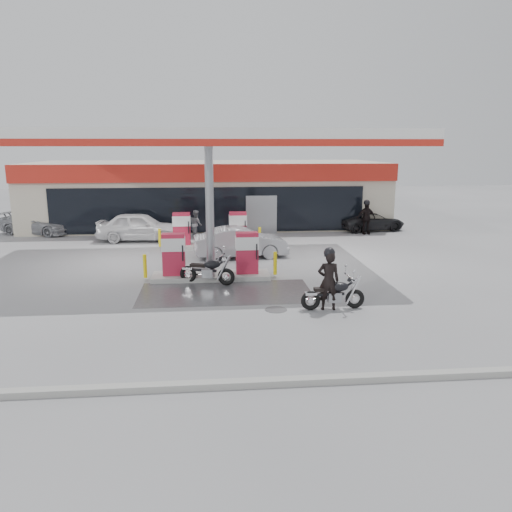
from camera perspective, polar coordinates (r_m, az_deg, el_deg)
The scene contains 17 objects.
ground at distance 17.49m, azimuth -5.11°, elevation -4.24°, with size 90.00×90.00×0.00m, color gray.
wet_patch at distance 17.50m, azimuth -3.47°, elevation -4.20°, with size 6.00×3.00×0.00m, color #4C4C4F.
drain_cover at distance 15.71m, azimuth 2.30°, elevation -6.14°, with size 0.70×0.70×0.01m, color #38383A.
kerb at distance 10.94m, azimuth -4.85°, elevation -14.46°, with size 28.00×0.25×0.15m, color gray.
store_building at distance 32.83m, azimuth -5.37°, elevation 7.19°, with size 22.00×8.22×4.00m.
canopy at distance 21.75m, azimuth -5.48°, elevation 13.10°, with size 16.00×10.02×5.51m.
pump_island_near at distance 19.24m, azimuth -5.19°, elevation -0.50°, with size 5.14×1.30×1.78m.
pump_island_far at distance 25.12m, azimuth -5.27°, elevation 2.57°, with size 5.14×1.30×1.78m.
main_motorcycle at distance 15.81m, azimuth 8.91°, elevation -4.40°, with size 2.05×0.79×1.05m.
biker_main at distance 15.63m, azimuth 8.29°, elevation -2.81°, with size 0.68×0.45×1.87m, color black.
parked_motorcycle at distance 18.51m, azimuth -5.52°, elevation -1.75°, with size 2.07×1.08×1.10m.
sedan_white at distance 27.54m, azimuth -13.15°, elevation 3.29°, with size 1.81×4.50×1.53m, color silver.
attendant at distance 27.89m, azimuth -6.85°, elevation 3.65°, with size 0.75×0.59×1.55m, color slate.
hatchback_silver at distance 22.81m, azimuth -1.75°, elevation 1.57°, with size 1.48×4.24×1.40m, color #93959A.
parked_car_left at distance 31.55m, azimuth -23.82°, elevation 3.43°, with size 1.75×4.30×1.25m, color gray.
parked_car_right at distance 30.99m, azimuth 13.03°, elevation 3.90°, with size 1.84×3.99×1.11m, color black.
biker_walking at distance 29.55m, azimuth 12.47°, elevation 4.27°, with size 1.10×0.46×1.88m, color black.
Camera 1 is at (-0.02, -16.75, 5.03)m, focal length 35.00 mm.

